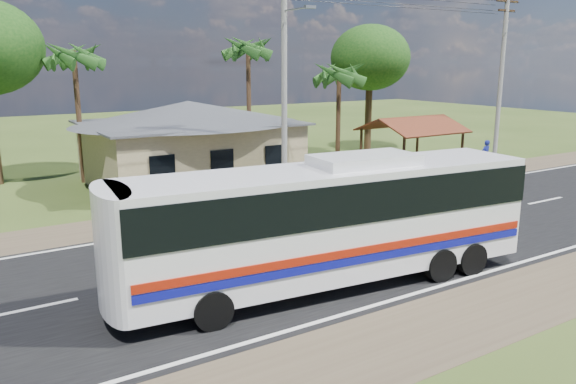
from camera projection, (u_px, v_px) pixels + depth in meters
The scene contains 13 objects.
ground at pixel (309, 251), 19.52m from camera, with size 120.00×120.00×0.00m, color #314619.
road at pixel (309, 250), 19.52m from camera, with size 120.00×16.00×0.03m.
house at pixel (189, 134), 30.17m from camera, with size 12.40×10.00×5.00m.
waiting_shed at pixel (412, 127), 32.65m from camera, with size 5.20×4.48×3.35m.
concrete_barrier at pixel (435, 175), 30.25m from camera, with size 7.00×0.30×0.90m, color #9E9E99.
utility_poles at pixel (278, 77), 24.95m from camera, with size 32.80×2.22×11.00m.
palm_near at pixel (339, 75), 32.23m from camera, with size 2.80×2.80×6.70m.
palm_mid at pixel (248, 49), 33.80m from camera, with size 2.80×2.80×8.20m.
palm_far at pixel (74, 57), 29.15m from camera, with size 2.80×2.80×7.70m.
tree_behind_shed at pixel (370, 58), 39.50m from camera, with size 5.60×5.60×9.02m.
coach_bus at pixel (333, 213), 16.07m from camera, with size 12.47×3.86×3.81m.
motorcycle at pixel (236, 200), 24.86m from camera, with size 0.60×1.73×0.91m, color black.
person at pixel (485, 155), 34.11m from camera, with size 0.66×0.43×1.81m, color navy.
Camera 1 is at (-10.49, -15.32, 6.40)m, focal length 35.00 mm.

